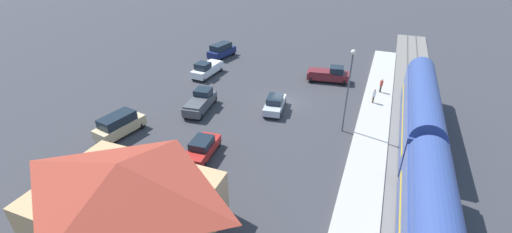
{
  "coord_description": "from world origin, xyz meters",
  "views": [
    {
      "loc": [
        -9.73,
        34.19,
        17.93
      ],
      "look_at": [
        1.3,
        5.95,
        1.0
      ],
      "focal_mm": 23.82,
      "sensor_mm": 36.0,
      "label": 1
    }
  ],
  "objects_px": {
    "pickup_charcoal": "(200,102)",
    "suv_tan": "(119,125)",
    "sedan_red": "(202,148)",
    "pedestrian_on_platform": "(374,95)",
    "suv_navy": "(221,50)",
    "pickup_maroon": "(329,74)",
    "pedestrian_waiting_far": "(381,85)",
    "sedan_silver": "(275,104)",
    "pickup_white": "(207,69)",
    "light_pole_near_platform": "(349,83)",
    "station_building": "(125,197)"
  },
  "relations": [
    {
      "from": "pickup_white",
      "to": "suv_navy",
      "type": "xyz_separation_m",
      "value": [
        1.52,
        -7.55,
        0.12
      ]
    },
    {
      "from": "pickup_charcoal",
      "to": "pedestrian_on_platform",
      "type": "bearing_deg",
      "value": -155.23
    },
    {
      "from": "pedestrian_on_platform",
      "to": "pickup_white",
      "type": "height_order",
      "value": "pickup_white"
    },
    {
      "from": "pickup_maroon",
      "to": "suv_navy",
      "type": "xyz_separation_m",
      "value": [
        17.48,
        -3.5,
        0.12
      ]
    },
    {
      "from": "sedan_red",
      "to": "pedestrian_on_platform",
      "type": "bearing_deg",
      "value": -129.8
    },
    {
      "from": "light_pole_near_platform",
      "to": "sedan_silver",
      "type": "bearing_deg",
      "value": -11.98
    },
    {
      "from": "station_building",
      "to": "sedan_silver",
      "type": "height_order",
      "value": "station_building"
    },
    {
      "from": "station_building",
      "to": "pedestrian_on_platform",
      "type": "xyz_separation_m",
      "value": [
        -13.54,
        -25.15,
        -1.62
      ]
    },
    {
      "from": "sedan_red",
      "to": "sedan_silver",
      "type": "distance_m",
      "value": 11.01
    },
    {
      "from": "station_building",
      "to": "light_pole_near_platform",
      "type": "distance_m",
      "value": 21.4
    },
    {
      "from": "suv_navy",
      "to": "pedestrian_waiting_far",
      "type": "bearing_deg",
      "value": 167.99
    },
    {
      "from": "suv_navy",
      "to": "sedan_red",
      "type": "bearing_deg",
      "value": 112.7
    },
    {
      "from": "pickup_white",
      "to": "sedan_silver",
      "type": "height_order",
      "value": "pickup_white"
    },
    {
      "from": "pickup_charcoal",
      "to": "suv_navy",
      "type": "height_order",
      "value": "suv_navy"
    },
    {
      "from": "sedan_red",
      "to": "sedan_silver",
      "type": "bearing_deg",
      "value": -107.15
    },
    {
      "from": "sedan_silver",
      "to": "light_pole_near_platform",
      "type": "distance_m",
      "value": 9.01
    },
    {
      "from": "pedestrian_on_platform",
      "to": "sedan_silver",
      "type": "bearing_deg",
      "value": 28.4
    },
    {
      "from": "sedan_red",
      "to": "suv_tan",
      "type": "xyz_separation_m",
      "value": [
        9.28,
        -0.24,
        0.27
      ]
    },
    {
      "from": "light_pole_near_platform",
      "to": "pedestrian_waiting_far",
      "type": "bearing_deg",
      "value": -105.78
    },
    {
      "from": "pickup_charcoal",
      "to": "pedestrian_waiting_far",
      "type": "bearing_deg",
      "value": -147.91
    },
    {
      "from": "pickup_charcoal",
      "to": "pickup_maroon",
      "type": "bearing_deg",
      "value": -131.84
    },
    {
      "from": "light_pole_near_platform",
      "to": "pickup_white",
      "type": "bearing_deg",
      "value": -22.08
    },
    {
      "from": "suv_tan",
      "to": "suv_navy",
      "type": "xyz_separation_m",
      "value": [
        0.93,
        -24.16,
        0.0
      ]
    },
    {
      "from": "pickup_maroon",
      "to": "suv_tan",
      "type": "distance_m",
      "value": 26.47
    },
    {
      "from": "suv_navy",
      "to": "pickup_maroon",
      "type": "bearing_deg",
      "value": 168.68
    },
    {
      "from": "pickup_white",
      "to": "sedan_red",
      "type": "distance_m",
      "value": 18.96
    },
    {
      "from": "sedan_red",
      "to": "light_pole_near_platform",
      "type": "relative_size",
      "value": 0.55
    },
    {
      "from": "pickup_maroon",
      "to": "light_pole_near_platform",
      "type": "xyz_separation_m",
      "value": [
        -3.68,
        12.02,
        4.24
      ]
    },
    {
      "from": "station_building",
      "to": "sedan_silver",
      "type": "xyz_separation_m",
      "value": [
        -3.49,
        -19.72,
        -2.03
      ]
    },
    {
      "from": "suv_navy",
      "to": "station_building",
      "type": "bearing_deg",
      "value": 106.51
    },
    {
      "from": "pickup_maroon",
      "to": "sedan_red",
      "type": "distance_m",
      "value": 22.13
    },
    {
      "from": "pickup_maroon",
      "to": "pedestrian_on_platform",
      "type": "bearing_deg",
      "value": 140.54
    },
    {
      "from": "station_building",
      "to": "suv_tan",
      "type": "height_order",
      "value": "station_building"
    },
    {
      "from": "pickup_maroon",
      "to": "sedan_silver",
      "type": "relative_size",
      "value": 1.2
    },
    {
      "from": "station_building",
      "to": "sedan_silver",
      "type": "bearing_deg",
      "value": -100.05
    },
    {
      "from": "pickup_charcoal",
      "to": "sedan_silver",
      "type": "height_order",
      "value": "pickup_charcoal"
    },
    {
      "from": "pickup_charcoal",
      "to": "sedan_red",
      "type": "bearing_deg",
      "value": 120.35
    },
    {
      "from": "pedestrian_waiting_far",
      "to": "suv_navy",
      "type": "height_order",
      "value": "suv_navy"
    },
    {
      "from": "pedestrian_waiting_far",
      "to": "pickup_white",
      "type": "distance_m",
      "value": 22.7
    },
    {
      "from": "pickup_charcoal",
      "to": "pickup_maroon",
      "type": "distance_m",
      "value": 17.68
    },
    {
      "from": "pedestrian_waiting_far",
      "to": "sedan_silver",
      "type": "relative_size",
      "value": 0.36
    },
    {
      "from": "pedestrian_waiting_far",
      "to": "light_pole_near_platform",
      "type": "relative_size",
      "value": 0.2
    },
    {
      "from": "pickup_charcoal",
      "to": "suv_tan",
      "type": "bearing_deg",
      "value": 57.58
    },
    {
      "from": "pickup_white",
      "to": "light_pole_near_platform",
      "type": "distance_m",
      "value": 21.61
    },
    {
      "from": "station_building",
      "to": "light_pole_near_platform",
      "type": "xyz_separation_m",
      "value": [
        -11.2,
        -18.09,
        2.36
      ]
    },
    {
      "from": "suv_navy",
      "to": "suv_tan",
      "type": "bearing_deg",
      "value": 92.2
    },
    {
      "from": "pickup_white",
      "to": "pickup_maroon",
      "type": "distance_m",
      "value": 16.46
    },
    {
      "from": "pedestrian_waiting_far",
      "to": "light_pole_near_platform",
      "type": "bearing_deg",
      "value": 74.22
    },
    {
      "from": "pickup_white",
      "to": "pickup_charcoal",
      "type": "height_order",
      "value": "same"
    },
    {
      "from": "pedestrian_on_platform",
      "to": "light_pole_near_platform",
      "type": "distance_m",
      "value": 8.44
    }
  ]
}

